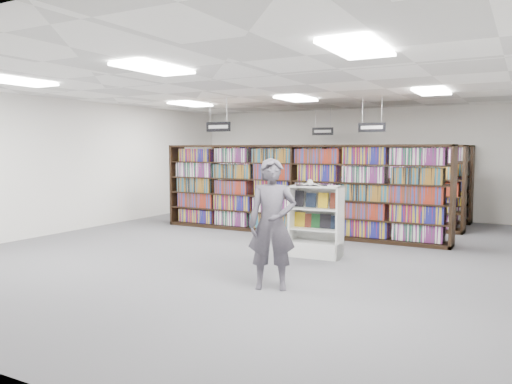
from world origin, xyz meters
The scene contains 19 objects.
floor centered at (0.00, 0.00, 0.00)m, with size 12.00×12.00×0.00m, color #4C4C51.
ceiling centered at (0.00, 0.00, 3.20)m, with size 10.00×12.00×0.10m, color white.
wall_back centered at (0.00, 6.00, 1.60)m, with size 10.00×0.10×3.20m, color silver.
wall_left centered at (-5.00, 0.00, 1.60)m, with size 0.10×12.00×3.20m, color silver.
bookshelf_row_near centered at (0.00, 2.00, 1.05)m, with size 7.00×0.60×2.10m.
bookshelf_row_mid centered at (0.00, 4.00, 1.05)m, with size 7.00×0.60×2.10m.
bookshelf_row_far centered at (0.00, 5.70, 1.05)m, with size 7.00×0.60×2.10m.
aisle_sign_left centered at (-1.50, 1.00, 2.53)m, with size 0.65×0.02×0.80m.
aisle_sign_right centered at (1.50, 3.00, 2.53)m, with size 0.65×0.02×0.80m.
aisle_sign_center centered at (-0.50, 5.00, 2.53)m, with size 0.65×0.02×0.80m.
troffer_front_left centered at (-3.00, -3.00, 3.16)m, with size 0.60×1.20×0.04m, color white.
troffer_front_center centered at (0.00, -3.00, 3.16)m, with size 0.60×1.20×0.04m, color white.
troffer_front_right centered at (3.00, -3.00, 3.16)m, with size 0.60×1.20×0.04m, color white.
troffer_back_left centered at (-3.00, 2.00, 3.16)m, with size 0.60×1.20×0.04m, color white.
troffer_back_center centered at (0.00, 2.00, 3.16)m, with size 0.60×1.20×0.04m, color white.
troffer_back_right centered at (3.00, 2.00, 3.16)m, with size 0.60×1.20×0.04m, color white.
endcap_display centered at (1.35, -0.07, 0.46)m, with size 0.98×0.54×1.33m.
open_book centered at (1.25, -0.12, 1.36)m, with size 0.65×0.54×0.13m.
shopper centered at (1.60, -2.39, 0.94)m, with size 0.68×0.45×1.88m, color #47434D.
Camera 1 is at (4.78, -8.68, 2.02)m, focal length 35.00 mm.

